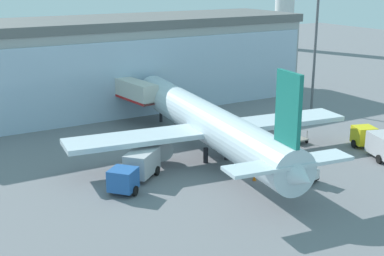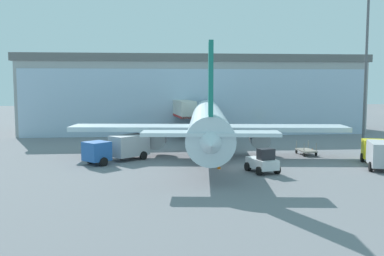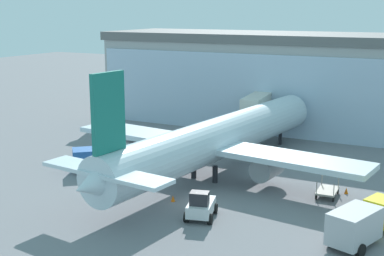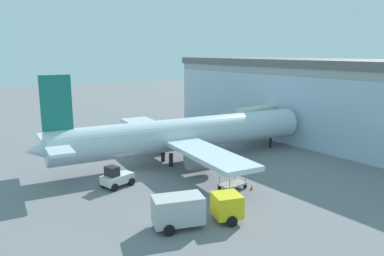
{
  "view_description": "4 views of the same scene",
  "coord_description": "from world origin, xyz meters",
  "px_view_note": "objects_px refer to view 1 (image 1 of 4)",
  "views": [
    {
      "loc": [
        -29.25,
        -37.89,
        18.8
      ],
      "look_at": [
        -2.32,
        8.72,
        3.11
      ],
      "focal_mm": 50.0,
      "sensor_mm": 36.0,
      "label": 1
    },
    {
      "loc": [
        -7.3,
        -42.31,
        8.29
      ],
      "look_at": [
        -2.6,
        7.71,
        3.15
      ],
      "focal_mm": 42.0,
      "sensor_mm": 36.0,
      "label": 2
    },
    {
      "loc": [
        20.48,
        -37.24,
        15.84
      ],
      "look_at": [
        -2.83,
        7.14,
        4.67
      ],
      "focal_mm": 50.0,
      "sensor_mm": 36.0,
      "label": 3
    },
    {
      "loc": [
        37.96,
        -17.24,
        13.92
      ],
      "look_at": [
        -1.43,
        10.25,
        4.02
      ],
      "focal_mm": 35.0,
      "sensor_mm": 36.0,
      "label": 4
    }
  ],
  "objects_px": {
    "apron_light_mast": "(317,23)",
    "baggage_cart": "(295,138)",
    "safety_cone_wingtip": "(296,135)",
    "pushback_tug": "(301,171)",
    "catering_truck": "(136,168)",
    "fuel_truck": "(378,142)",
    "safety_cone_nose": "(254,178)",
    "airplane": "(208,123)",
    "jet_bridge": "(124,88)"
  },
  "relations": [
    {
      "from": "safety_cone_wingtip",
      "to": "airplane",
      "type": "bearing_deg",
      "value": -178.53
    },
    {
      "from": "catering_truck",
      "to": "baggage_cart",
      "type": "xyz_separation_m",
      "value": [
        21.01,
        2.23,
        -0.97
      ]
    },
    {
      "from": "baggage_cart",
      "to": "fuel_truck",
      "type": "bearing_deg",
      "value": -153.77
    },
    {
      "from": "baggage_cart",
      "to": "airplane",
      "type": "bearing_deg",
      "value": 81.15
    },
    {
      "from": "apron_light_mast",
      "to": "pushback_tug",
      "type": "xyz_separation_m",
      "value": [
        -19.45,
        -20.01,
        -11.23
      ]
    },
    {
      "from": "jet_bridge",
      "to": "pushback_tug",
      "type": "distance_m",
      "value": 29.19
    },
    {
      "from": "airplane",
      "to": "safety_cone_nose",
      "type": "bearing_deg",
      "value": -173.55
    },
    {
      "from": "apron_light_mast",
      "to": "fuel_truck",
      "type": "xyz_separation_m",
      "value": [
        -7.51,
        -18.48,
        -10.73
      ]
    },
    {
      "from": "airplane",
      "to": "catering_truck",
      "type": "height_order",
      "value": "airplane"
    },
    {
      "from": "safety_cone_nose",
      "to": "apron_light_mast",
      "type": "bearing_deg",
      "value": 37.55
    },
    {
      "from": "airplane",
      "to": "safety_cone_wingtip",
      "type": "bearing_deg",
      "value": -81.83
    },
    {
      "from": "pushback_tug",
      "to": "safety_cone_nose",
      "type": "bearing_deg",
      "value": 44.23
    },
    {
      "from": "safety_cone_nose",
      "to": "catering_truck",
      "type": "bearing_deg",
      "value": 152.67
    },
    {
      "from": "jet_bridge",
      "to": "baggage_cart",
      "type": "xyz_separation_m",
      "value": [
        13.09,
        -18.96,
        -3.75
      ]
    },
    {
      "from": "safety_cone_wingtip",
      "to": "apron_light_mast",
      "type": "bearing_deg",
      "value": 40.34
    },
    {
      "from": "baggage_cart",
      "to": "safety_cone_wingtip",
      "type": "relative_size",
      "value": 5.24
    },
    {
      "from": "fuel_truck",
      "to": "safety_cone_wingtip",
      "type": "relative_size",
      "value": 13.86
    },
    {
      "from": "fuel_truck",
      "to": "safety_cone_wingtip",
      "type": "bearing_deg",
      "value": 36.42
    },
    {
      "from": "fuel_truck",
      "to": "safety_cone_wingtip",
      "type": "height_order",
      "value": "fuel_truck"
    },
    {
      "from": "apron_light_mast",
      "to": "baggage_cart",
      "type": "distance_m",
      "value": 19.77
    },
    {
      "from": "safety_cone_wingtip",
      "to": "pushback_tug",
      "type": "bearing_deg",
      "value": -128.76
    },
    {
      "from": "baggage_cart",
      "to": "safety_cone_wingtip",
      "type": "bearing_deg",
      "value": -44.92
    },
    {
      "from": "apron_light_mast",
      "to": "baggage_cart",
      "type": "bearing_deg",
      "value": -138.71
    },
    {
      "from": "fuel_truck",
      "to": "baggage_cart",
      "type": "height_order",
      "value": "fuel_truck"
    },
    {
      "from": "catering_truck",
      "to": "airplane",
      "type": "bearing_deg",
      "value": 157.02
    },
    {
      "from": "fuel_truck",
      "to": "safety_cone_wingtip",
      "type": "distance_m",
      "value": 10.01
    },
    {
      "from": "baggage_cart",
      "to": "safety_cone_nose",
      "type": "relative_size",
      "value": 5.24
    },
    {
      "from": "apron_light_mast",
      "to": "safety_cone_nose",
      "type": "bearing_deg",
      "value": -142.45
    },
    {
      "from": "airplane",
      "to": "pushback_tug",
      "type": "bearing_deg",
      "value": -154.16
    },
    {
      "from": "jet_bridge",
      "to": "safety_cone_wingtip",
      "type": "distance_m",
      "value": 23.01
    },
    {
      "from": "jet_bridge",
      "to": "apron_light_mast",
      "type": "relative_size",
      "value": 0.64
    },
    {
      "from": "catering_truck",
      "to": "safety_cone_wingtip",
      "type": "height_order",
      "value": "catering_truck"
    },
    {
      "from": "catering_truck",
      "to": "safety_cone_nose",
      "type": "xyz_separation_m",
      "value": [
        9.8,
        -5.07,
        -1.19
      ]
    },
    {
      "from": "fuel_truck",
      "to": "safety_cone_nose",
      "type": "height_order",
      "value": "fuel_truck"
    },
    {
      "from": "baggage_cart",
      "to": "safety_cone_nose",
      "type": "distance_m",
      "value": 13.38
    },
    {
      "from": "airplane",
      "to": "fuel_truck",
      "type": "xyz_separation_m",
      "value": [
        15.63,
        -9.11,
        -2.09
      ]
    },
    {
      "from": "apron_light_mast",
      "to": "pushback_tug",
      "type": "distance_m",
      "value": 30.08
    },
    {
      "from": "catering_truck",
      "to": "fuel_truck",
      "type": "distance_m",
      "value": 26.1
    },
    {
      "from": "jet_bridge",
      "to": "airplane",
      "type": "bearing_deg",
      "value": 179.7
    },
    {
      "from": "pushback_tug",
      "to": "safety_cone_wingtip",
      "type": "xyz_separation_m",
      "value": [
        8.79,
        10.95,
        -0.7
      ]
    },
    {
      "from": "catering_truck",
      "to": "fuel_truck",
      "type": "bearing_deg",
      "value": 125.39
    },
    {
      "from": "catering_truck",
      "to": "pushback_tug",
      "type": "distance_m",
      "value": 15.36
    },
    {
      "from": "airplane",
      "to": "fuel_truck",
      "type": "relative_size",
      "value": 4.93
    },
    {
      "from": "jet_bridge",
      "to": "catering_truck",
      "type": "xyz_separation_m",
      "value": [
        -7.92,
        -21.2,
        -2.79
      ]
    },
    {
      "from": "apron_light_mast",
      "to": "baggage_cart",
      "type": "relative_size",
      "value": 7.23
    },
    {
      "from": "jet_bridge",
      "to": "fuel_truck",
      "type": "bearing_deg",
      "value": -153.36
    },
    {
      "from": "safety_cone_wingtip",
      "to": "baggage_cart",
      "type": "bearing_deg",
      "value": -131.91
    },
    {
      "from": "catering_truck",
      "to": "safety_cone_wingtip",
      "type": "bearing_deg",
      "value": 147.48
    },
    {
      "from": "pushback_tug",
      "to": "safety_cone_wingtip",
      "type": "bearing_deg",
      "value": -54.08
    },
    {
      "from": "fuel_truck",
      "to": "safety_cone_nose",
      "type": "relative_size",
      "value": 13.86
    }
  ]
}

